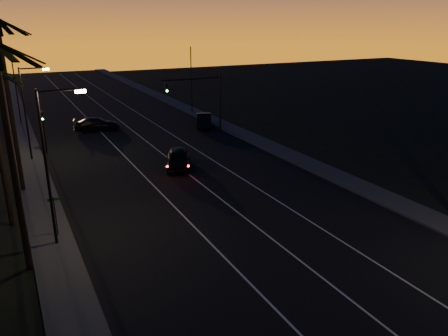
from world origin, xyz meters
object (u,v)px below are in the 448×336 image
right_car (204,121)px  cross_car (97,124)px  signal_mast (201,92)px  lead_car (178,158)px

right_car → cross_car: bearing=161.9°
signal_mast → right_car: 5.30m
signal_mast → lead_car: size_ratio=1.21×
signal_mast → cross_car: size_ratio=1.26×
signal_mast → cross_car: signal_mast is taller
lead_car → cross_car: 17.46m
right_car → cross_car: 12.61m
right_car → lead_car: bearing=-122.7°
lead_car → signal_mast: bearing=56.2°
right_car → cross_car: size_ratio=0.90×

